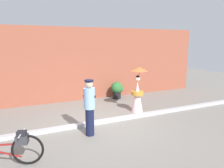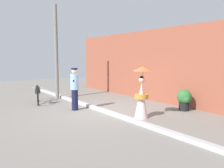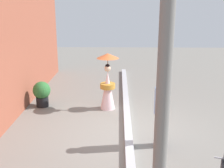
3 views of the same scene
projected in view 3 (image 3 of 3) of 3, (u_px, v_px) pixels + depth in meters
name	position (u px, v px, depth m)	size (l,w,h in m)	color
ground_plane	(128.00, 133.00, 7.61)	(30.00, 30.00, 0.00)	gray
sidewalk_curb	(128.00, 131.00, 7.59)	(14.00, 0.20, 0.12)	#B2B2B7
person_officer	(161.00, 110.00, 6.70)	(0.34, 0.34, 1.72)	#141938
person_with_parasol	(108.00, 83.00, 9.14)	(0.71, 0.71, 1.83)	silver
potted_plant_by_door	(42.00, 93.00, 9.45)	(0.60, 0.58, 0.86)	black
utility_pole	(164.00, 86.00, 3.44)	(0.18, 0.18, 4.80)	slate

